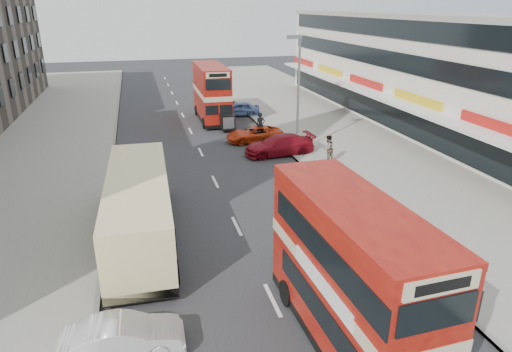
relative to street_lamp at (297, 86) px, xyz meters
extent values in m
plane|color=#28282B|center=(-6.52, -18.00, -4.78)|extent=(160.00, 160.00, 0.00)
cube|color=#28282B|center=(-6.52, 2.00, -4.78)|extent=(12.00, 90.00, 0.01)
cube|color=gray|center=(5.48, 2.00, -4.71)|extent=(12.00, 90.00, 0.15)
cube|color=gray|center=(-18.52, 2.00, -4.71)|extent=(12.00, 90.00, 0.15)
cube|color=gray|center=(-12.62, 2.00, -4.71)|extent=(0.20, 90.00, 0.16)
cube|color=gray|center=(-0.42, 2.00, -4.71)|extent=(0.20, 90.00, 0.16)
cube|color=silver|center=(13.48, 4.00, -0.28)|extent=(8.00, 46.00, 9.00)
cube|color=black|center=(9.43, 4.00, -3.18)|extent=(0.10, 44.00, 2.40)
cube|color=gray|center=(13.48, 4.00, 4.32)|extent=(8.20, 46.20, 0.40)
cube|color=white|center=(8.58, 4.00, -1.78)|extent=(1.80, 44.00, 0.20)
cylinder|color=slate|center=(0.08, 0.00, -0.78)|extent=(0.16, 0.16, 8.00)
cube|color=slate|center=(-0.32, 0.00, 3.22)|extent=(1.00, 0.20, 0.25)
cube|color=black|center=(-4.91, -18.57, -4.46)|extent=(2.61, 7.42, 0.32)
cube|color=maroon|center=(-4.91, -18.57, -3.37)|extent=(2.59, 7.42, 2.01)
cube|color=beige|center=(-4.91, -18.57, -2.22)|extent=(2.63, 7.46, 0.41)
cube|color=maroon|center=(-4.91, -18.57, -1.12)|extent=(2.59, 7.42, 1.92)
cube|color=maroon|center=(-4.91, -18.57, -0.09)|extent=(2.61, 7.44, 0.23)
cube|color=black|center=(-4.09, 11.29, -4.45)|extent=(2.44, 7.57, 0.33)
cube|color=maroon|center=(-4.09, 11.29, -3.32)|extent=(2.42, 7.57, 2.08)
cube|color=beige|center=(-4.09, 11.29, -2.14)|extent=(2.46, 7.61, 0.42)
cube|color=maroon|center=(-4.09, 11.29, -1.01)|extent=(2.42, 7.57, 1.98)
cube|color=maroon|center=(-4.09, 11.29, 0.06)|extent=(2.44, 7.59, 0.24)
cube|color=black|center=(-3.54, 6.95, -3.94)|extent=(1.14, 1.14, 1.23)
cube|color=black|center=(-10.95, -10.05, -4.37)|extent=(2.89, 10.48, 0.42)
cube|color=beige|center=(-10.95, -10.05, -3.17)|extent=(2.87, 10.48, 2.71)
imported|color=white|center=(-11.66, -17.38, -4.18)|extent=(3.68, 1.35, 1.20)
imported|color=maroon|center=(-1.23, 0.00, -4.07)|extent=(5.02, 2.24, 1.43)
imported|color=red|center=(-2.08, 3.59, -4.18)|extent=(4.40, 2.09, 1.21)
imported|color=#5C7BB9|center=(-1.36, 12.38, -4.12)|extent=(4.09, 2.05, 1.34)
imported|color=gray|center=(1.31, -2.67, -3.72)|extent=(0.80, 0.69, 1.84)
imported|color=gray|center=(-1.63, 3.49, -4.30)|extent=(0.74, 1.89, 0.98)
imported|color=black|center=(-1.63, 3.49, -3.47)|extent=(0.73, 0.50, 1.94)
camera|label=1|loc=(-10.57, -28.99, 5.22)|focal=31.61mm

